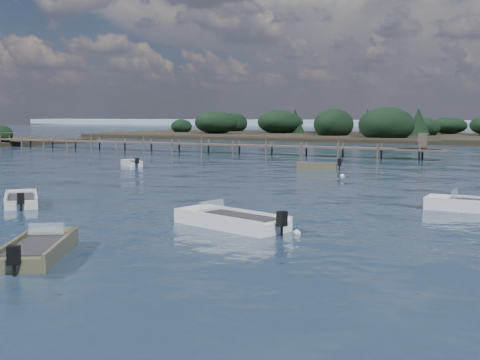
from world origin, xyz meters
The scene contains 12 objects.
ground centered at (0.00, 60.00, 0.00)m, with size 400.00×400.00×0.00m, color #152232.
tender_far_grey centered at (-17.88, 28.35, 0.14)m, with size 3.01×2.60×1.03m.
tender_far_white centered at (-1.68, 32.23, 0.18)m, with size 3.72×2.05×1.25m.
dinghy_mid_grey centered at (-8.50, 6.83, 0.15)m, with size 3.98×3.87×1.11m.
dinghy_mid_white_b centered at (12.45, 15.19, 0.16)m, with size 5.03×1.90×1.24m.
dinghy_near_olive centered at (0.80, -1.14, 0.15)m, with size 3.62×4.64×1.16m.
dinghy_mid_white_a centered at (3.91, 6.25, 0.16)m, with size 5.41×3.17×1.24m.
buoy_b centered at (6.88, 6.10, 0.00)m, with size 0.32×0.32×0.32m, color silver.
buoy_c centered at (-12.54, 9.62, 0.00)m, with size 0.32×0.32×0.32m, color silver.
buoy_e centered at (1.80, 28.06, 0.00)m, with size 0.32×0.32×0.32m, color silver.
jetty centered at (-21.74, 47.99, 0.98)m, with size 64.50×3.20×3.40m.
distant_haze centered at (-90.00, 230.00, 0.00)m, with size 280.00×20.00×2.40m, color #97ABBB.
Camera 1 is at (15.28, -15.16, 4.55)m, focal length 45.00 mm.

